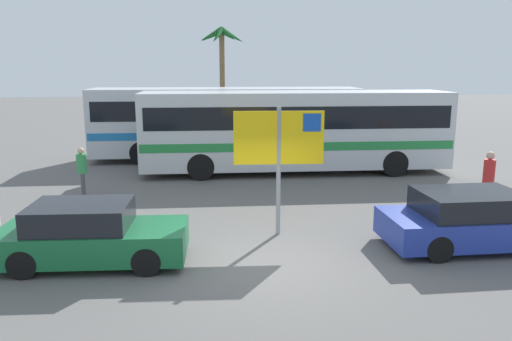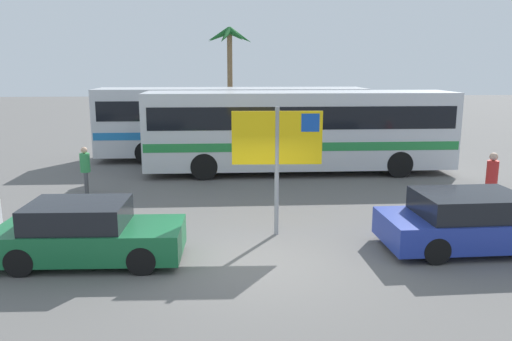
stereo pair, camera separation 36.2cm
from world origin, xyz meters
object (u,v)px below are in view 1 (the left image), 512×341
object	(u,v)px
bus_front_coach	(295,127)
pedestrian_by_bus	(82,168)
car_green	(90,235)
ferry_sign	(281,143)
pedestrian_crossing_lot	(489,176)
bus_rear_coach	(227,119)
car_blue	(476,220)

from	to	relation	value
bus_front_coach	pedestrian_by_bus	world-z (taller)	bus_front_coach
bus_front_coach	car_green	world-z (taller)	bus_front_coach
pedestrian_by_bus	ferry_sign	bearing A→B (deg)	-52.60
car_green	pedestrian_crossing_lot	bearing A→B (deg)	17.62
ferry_sign	pedestrian_by_bus	bearing A→B (deg)	145.64
pedestrian_by_bus	pedestrian_crossing_lot	size ratio (longest dim) A/B	0.91
pedestrian_by_bus	bus_rear_coach	bearing A→B (deg)	36.20
car_blue	pedestrian_crossing_lot	distance (m)	3.35
bus_rear_coach	car_blue	bearing A→B (deg)	-65.51
bus_front_coach	bus_rear_coach	size ratio (longest dim) A/B	1.00
car_green	pedestrian_crossing_lot	size ratio (longest dim) A/B	2.26
car_blue	pedestrian_by_bus	xyz separation A→B (m)	(-10.29, 5.56, 0.30)
ferry_sign	car_blue	distance (m)	4.91
ferry_sign	car_green	size ratio (longest dim) A/B	0.80
bus_rear_coach	pedestrian_by_bus	bearing A→B (deg)	-127.36
bus_rear_coach	pedestrian_by_bus	size ratio (longest dim) A/B	7.43
ferry_sign	pedestrian_crossing_lot	world-z (taller)	ferry_sign
bus_rear_coach	ferry_sign	size ratio (longest dim) A/B	3.71
car_blue	car_green	xyz separation A→B (m)	(-8.72, -0.27, -0.00)
car_green	ferry_sign	bearing A→B (deg)	21.34
ferry_sign	car_blue	bearing A→B (deg)	-14.26
car_green	pedestrian_by_bus	xyz separation A→B (m)	(-1.56, 5.82, 0.30)
bus_rear_coach	car_blue	world-z (taller)	bus_rear_coach
car_blue	bus_front_coach	bearing A→B (deg)	106.44
pedestrian_crossing_lot	ferry_sign	bearing A→B (deg)	131.50
bus_rear_coach	car_green	bearing A→B (deg)	-105.12
ferry_sign	pedestrian_crossing_lot	size ratio (longest dim) A/B	1.82
bus_front_coach	pedestrian_by_bus	distance (m)	8.12
car_blue	ferry_sign	bearing A→B (deg)	162.24
pedestrian_crossing_lot	pedestrian_by_bus	bearing A→B (deg)	105.13
bus_front_coach	car_green	distance (m)	10.78
ferry_sign	pedestrian_crossing_lot	distance (m)	6.57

